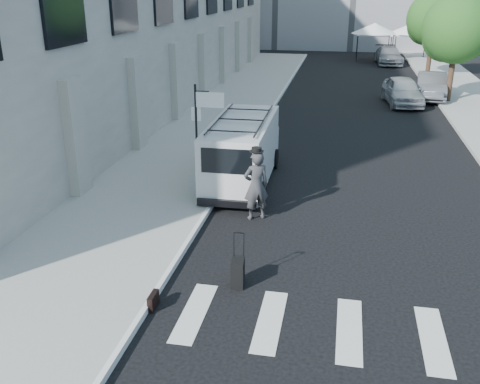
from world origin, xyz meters
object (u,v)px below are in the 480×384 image
at_px(briefcase, 153,301).
at_px(cargo_van, 243,150).
at_px(parked_car_c, 389,56).
at_px(suitcase, 238,272).
at_px(parked_car_a, 403,91).
at_px(businessman, 256,186).
at_px(parked_car_b, 431,86).

height_order(briefcase, cargo_van, cargo_van).
height_order(cargo_van, parked_car_c, cargo_van).
relative_size(suitcase, parked_car_c, 0.25).
xyz_separation_m(briefcase, parked_car_a, (6.90, 22.20, 0.60)).
bearing_deg(businessman, briefcase, 46.58).
bearing_deg(suitcase, briefcase, -146.48).
bearing_deg(cargo_van, briefcase, -93.65).
bearing_deg(parked_car_b, businessman, -104.76).
distance_m(briefcase, parked_car_c, 39.33).
relative_size(suitcase, parked_car_a, 0.28).
bearing_deg(parked_car_c, businessman, -103.86).
distance_m(cargo_van, parked_car_b, 18.06).
xyz_separation_m(businessman, briefcase, (-1.37, -5.00, -0.85)).
bearing_deg(briefcase, cargo_van, 87.25).
relative_size(businessman, parked_car_a, 0.45).
height_order(parked_car_a, parked_car_c, parked_car_a).
distance_m(briefcase, cargo_van, 8.11).
relative_size(cargo_van, parked_car_b, 1.26).
distance_m(suitcase, parked_car_b, 23.93).
bearing_deg(parked_car_b, suitcase, -101.05).
height_order(suitcase, cargo_van, cargo_van).
xyz_separation_m(briefcase, parked_car_b, (8.70, 24.08, 0.59)).
xyz_separation_m(briefcase, cargo_van, (0.40, 8.05, 0.97)).
bearing_deg(parked_car_a, parked_car_b, 39.50).
bearing_deg(parked_car_c, cargo_van, -106.55).
bearing_deg(briefcase, parked_car_b, 70.22).
distance_m(parked_car_b, parked_car_c, 14.68).
height_order(cargo_van, parked_car_a, cargo_van).
xyz_separation_m(cargo_van, parked_car_a, (6.50, 14.15, -0.37)).
distance_m(businessman, parked_car_b, 20.45).
relative_size(businessman, cargo_van, 0.35).
bearing_deg(cargo_van, parked_car_a, 64.50).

